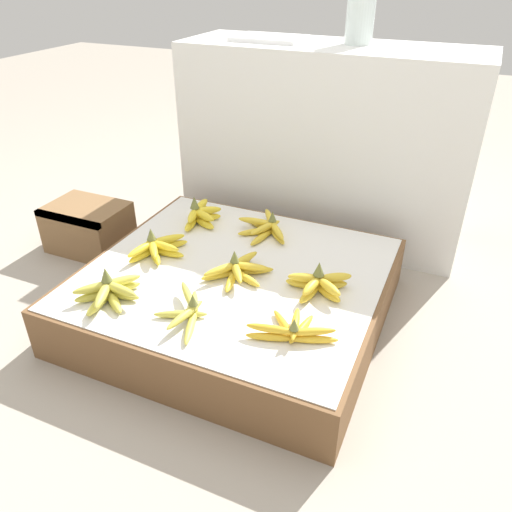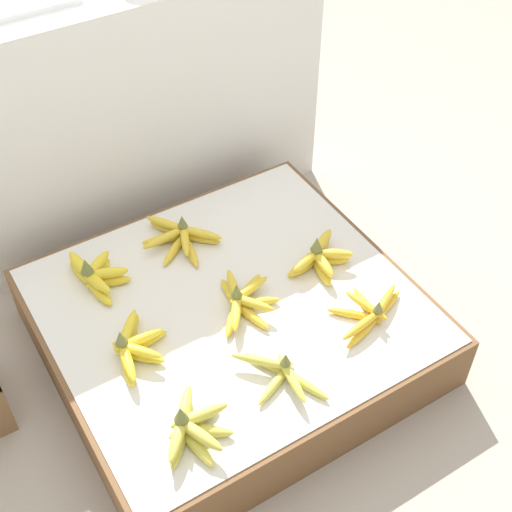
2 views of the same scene
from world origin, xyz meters
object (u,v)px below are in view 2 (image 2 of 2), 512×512
(banana_bunch_front_left, at_px, (190,427))
(banana_bunch_middle_midleft, at_px, (243,301))
(banana_bunch_middle_left, at_px, (133,347))
(banana_bunch_back_midleft, at_px, (180,237))
(banana_bunch_middle_midright, at_px, (320,258))
(banana_bunch_back_left, at_px, (95,275))
(banana_bunch_front_midleft, at_px, (281,373))
(banana_bunch_front_midright, at_px, (369,313))

(banana_bunch_front_left, relative_size, banana_bunch_middle_midleft, 0.94)
(banana_bunch_middle_left, height_order, banana_bunch_back_midleft, banana_bunch_middle_left)
(banana_bunch_middle_midright, distance_m, banana_bunch_back_midleft, 0.44)
(banana_bunch_middle_midright, bearing_deg, banana_bunch_front_left, -153.05)
(banana_bunch_front_left, distance_m, banana_bunch_back_left, 0.59)
(banana_bunch_back_left, distance_m, banana_bunch_back_midleft, 0.29)
(banana_bunch_middle_left, bearing_deg, banana_bunch_front_midleft, -43.22)
(banana_bunch_middle_midleft, height_order, banana_bunch_middle_midright, banana_bunch_middle_midright)
(banana_bunch_front_midleft, relative_size, banana_bunch_back_left, 1.07)
(banana_bunch_middle_left, bearing_deg, banana_bunch_front_left, -87.15)
(banana_bunch_front_midleft, relative_size, banana_bunch_front_midright, 0.95)
(banana_bunch_middle_midright, height_order, banana_bunch_back_left, banana_bunch_back_left)
(banana_bunch_middle_midleft, bearing_deg, banana_bunch_back_midleft, 95.38)
(banana_bunch_back_midleft, bearing_deg, banana_bunch_front_midright, -60.45)
(banana_bunch_middle_left, distance_m, banana_bunch_middle_midleft, 0.33)
(banana_bunch_front_midright, distance_m, banana_bunch_middle_midleft, 0.35)
(banana_bunch_back_left, bearing_deg, banana_bunch_back_midleft, 4.47)
(banana_bunch_middle_midleft, bearing_deg, banana_bunch_middle_left, 178.12)
(banana_bunch_front_midright, xyz_separation_m, banana_bunch_back_left, (-0.59, 0.52, 0.01))
(banana_bunch_front_midleft, bearing_deg, banana_bunch_front_midright, 7.46)
(banana_bunch_front_midleft, relative_size, banana_bunch_back_midleft, 0.94)
(banana_bunch_middle_midright, xyz_separation_m, banana_bunch_back_midleft, (-0.31, 0.31, -0.01))
(banana_bunch_back_midleft, bearing_deg, banana_bunch_middle_midleft, -84.62)
(banana_bunch_middle_left, bearing_deg, banana_bunch_back_midleft, 46.41)
(banana_bunch_front_left, bearing_deg, banana_bunch_front_midright, 6.20)
(banana_bunch_middle_left, distance_m, banana_bunch_middle_midright, 0.61)
(banana_bunch_front_left, distance_m, banana_bunch_middle_left, 0.29)
(banana_bunch_front_left, height_order, banana_bunch_back_midleft, banana_bunch_front_left)
(banana_bunch_front_midright, bearing_deg, banana_bunch_back_left, 138.63)
(banana_bunch_front_midright, xyz_separation_m, banana_bunch_middle_midleft, (-0.28, 0.22, 0.00))
(banana_bunch_front_midright, bearing_deg, banana_bunch_front_midleft, -172.54)
(banana_bunch_middle_midright, bearing_deg, banana_bunch_front_midleft, -138.93)
(banana_bunch_back_left, relative_size, banana_bunch_back_midleft, 0.88)
(banana_bunch_middle_left, distance_m, banana_bunch_back_midleft, 0.44)
(banana_bunch_front_midright, distance_m, banana_bunch_back_midleft, 0.63)
(banana_bunch_middle_midright, relative_size, banana_bunch_back_midleft, 0.80)
(banana_bunch_front_midright, bearing_deg, banana_bunch_front_left, -173.80)
(banana_bunch_middle_midleft, distance_m, banana_bunch_back_midleft, 0.33)
(banana_bunch_middle_left, xyz_separation_m, banana_bunch_back_midleft, (0.30, 0.32, -0.00))
(banana_bunch_front_left, xyz_separation_m, banana_bunch_back_midleft, (0.29, 0.61, -0.00))
(banana_bunch_front_left, xyz_separation_m, banana_bunch_middle_left, (-0.01, 0.29, -0.00))
(banana_bunch_front_midright, height_order, banana_bunch_back_midleft, banana_bunch_back_midleft)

